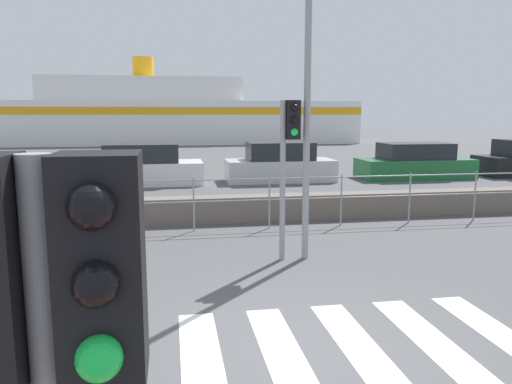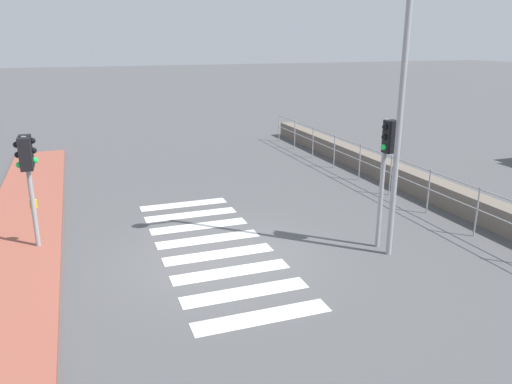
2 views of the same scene
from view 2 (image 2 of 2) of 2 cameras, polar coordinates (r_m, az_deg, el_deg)
ground_plane at (r=10.74m, az=-4.06°, el=-7.49°), size 160.00×160.00×0.00m
sidewalk_brick at (r=10.51m, az=-26.42°, el=-9.59°), size 24.00×1.80×0.12m
crosswalk at (r=11.29m, az=-4.93°, el=-6.22°), size 6.75×2.40×0.01m
seawall at (r=13.96m, az=24.00°, el=-1.72°), size 25.00×0.55×0.63m
harbor_fence at (r=13.24m, az=21.49°, el=-0.19°), size 22.54×0.04×1.22m
traffic_light_near at (r=11.46m, az=-24.68°, el=3.02°), size 0.58×0.41×2.54m
traffic_light_far at (r=10.86m, az=14.68°, el=4.01°), size 0.34×0.32×2.87m
streetlamp at (r=10.24m, az=15.61°, el=13.80°), size 0.32×1.19×6.47m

